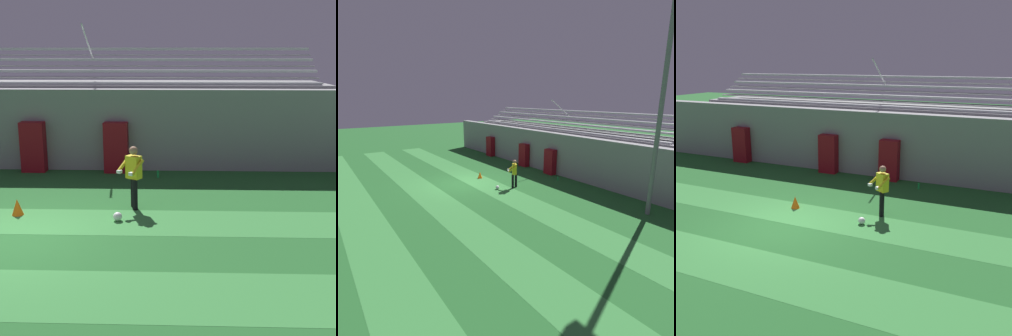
# 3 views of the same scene
# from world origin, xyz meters

# --- Properties ---
(ground_plane) EXTENTS (80.00, 80.00, 0.00)m
(ground_plane) POSITION_xyz_m (0.00, 0.00, 0.00)
(ground_plane) COLOR #236028
(turf_stripe_near) EXTENTS (28.00, 1.77, 0.01)m
(turf_stripe_near) POSITION_xyz_m (0.00, -6.00, 0.00)
(turf_stripe_near) COLOR #38843D
(turf_stripe_near) RESTS_ON ground
(turf_stripe_mid) EXTENTS (28.00, 1.77, 0.01)m
(turf_stripe_mid) POSITION_xyz_m (0.00, -2.47, 0.00)
(turf_stripe_mid) COLOR #38843D
(turf_stripe_mid) RESTS_ON ground
(turf_stripe_far) EXTENTS (28.00, 1.77, 0.01)m
(turf_stripe_far) POSITION_xyz_m (0.00, 1.06, 0.00)
(turf_stripe_far) COLOR #38843D
(turf_stripe_far) RESTS_ON ground
(back_wall) EXTENTS (24.00, 0.60, 2.80)m
(back_wall) POSITION_xyz_m (0.00, 6.50, 1.40)
(back_wall) COLOR gray
(back_wall) RESTS_ON ground
(padding_pillar_gate_left) EXTENTS (0.81, 0.44, 1.73)m
(padding_pillar_gate_left) POSITION_xyz_m (-1.43, 5.95, 0.86)
(padding_pillar_gate_left) COLOR maroon
(padding_pillar_gate_left) RESTS_ON ground
(padding_pillar_gate_right) EXTENTS (0.81, 0.44, 1.73)m
(padding_pillar_gate_right) POSITION_xyz_m (1.43, 5.95, 0.86)
(padding_pillar_gate_right) COLOR maroon
(padding_pillar_gate_right) RESTS_ON ground
(padding_pillar_far_left) EXTENTS (0.81, 0.44, 1.73)m
(padding_pillar_far_left) POSITION_xyz_m (-6.25, 5.95, 0.86)
(padding_pillar_far_left) COLOR maroon
(padding_pillar_far_left) RESTS_ON ground
(bleacher_stand) EXTENTS (18.00, 3.35, 5.03)m
(bleacher_stand) POSITION_xyz_m (0.00, 8.49, 1.50)
(bleacher_stand) COLOR gray
(bleacher_stand) RESTS_ON ground
(floodlight_pole) EXTENTS (0.90, 0.36, 9.76)m
(floodlight_pole) POSITION_xyz_m (9.03, 4.76, 6.01)
(floodlight_pole) COLOR slate
(floodlight_pole) RESTS_ON ground
(goalkeeper) EXTENTS (0.74, 0.71, 1.67)m
(goalkeeper) POSITION_xyz_m (2.43, 2.11, 0.95)
(goalkeeper) COLOR black
(goalkeeper) RESTS_ON ground
(soccer_ball) EXTENTS (0.22, 0.22, 0.22)m
(soccer_ball) POSITION_xyz_m (2.12, 1.14, 0.11)
(soccer_ball) COLOR white
(soccer_ball) RESTS_ON ground
(traffic_cone) EXTENTS (0.30, 0.30, 0.42)m
(traffic_cone) POSITION_xyz_m (-0.47, 1.48, 0.21)
(traffic_cone) COLOR orange
(traffic_cone) RESTS_ON ground
(water_bottle) EXTENTS (0.07, 0.07, 0.24)m
(water_bottle) POSITION_xyz_m (2.89, 5.26, 0.12)
(water_bottle) COLOR green
(water_bottle) RESTS_ON ground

